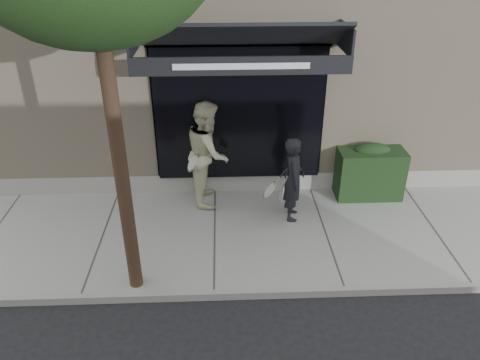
{
  "coord_description": "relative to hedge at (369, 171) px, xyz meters",
  "views": [
    {
      "loc": [
        -1.83,
        -6.92,
        5.02
      ],
      "look_at": [
        -1.52,
        0.6,
        0.87
      ],
      "focal_mm": 35.0,
      "sensor_mm": 36.0,
      "label": 1
    }
  ],
  "objects": [
    {
      "name": "sidewalk",
      "position": [
        -1.1,
        -1.25,
        -0.6
      ],
      "size": [
        20.0,
        3.0,
        0.12
      ],
      "primitive_type": "cube",
      "color": "gray",
      "rests_on": "ground"
    },
    {
      "name": "pedestrian_back",
      "position": [
        -3.21,
        -0.05,
        0.49
      ],
      "size": [
        0.81,
        1.01,
        2.05
      ],
      "color": "beige",
      "rests_on": "sidewalk"
    },
    {
      "name": "pedestrian_front",
      "position": [
        -1.65,
        -0.77,
        0.27
      ],
      "size": [
        0.79,
        0.76,
        1.62
      ],
      "color": "black",
      "rests_on": "sidewalk"
    },
    {
      "name": "hedge",
      "position": [
        0.0,
        0.0,
        0.0
      ],
      "size": [
        1.3,
        0.7,
        1.14
      ],
      "color": "black",
      "rests_on": "sidewalk"
    },
    {
      "name": "curb",
      "position": [
        -1.1,
        -2.8,
        -0.59
      ],
      "size": [
        20.0,
        0.1,
        0.14
      ],
      "primitive_type": "cube",
      "color": "gray",
      "rests_on": "ground"
    },
    {
      "name": "building_facade",
      "position": [
        -1.11,
        3.71,
        2.08
      ],
      "size": [
        14.3,
        8.04,
        5.64
      ],
      "color": "#C2B094",
      "rests_on": "ground"
    },
    {
      "name": "ground",
      "position": [
        -1.1,
        -1.25,
        -0.66
      ],
      "size": [
        80.0,
        80.0,
        0.0
      ],
      "primitive_type": "plane",
      "color": "black",
      "rests_on": "ground"
    }
  ]
}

